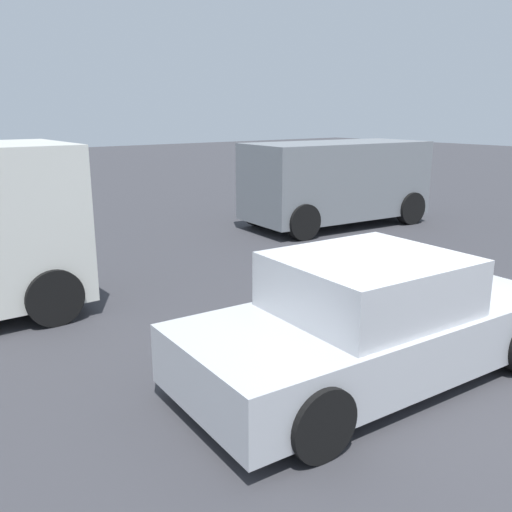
# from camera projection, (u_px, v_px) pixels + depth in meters

# --- Properties ---
(ground_plane) EXTENTS (80.00, 80.00, 0.00)m
(ground_plane) POSITION_uv_depth(u_px,v_px,m) (402.00, 375.00, 5.92)
(ground_plane) COLOR #38383D
(sedan_foreground) EXTENTS (4.34, 2.09, 1.33)m
(sedan_foreground) POSITION_uv_depth(u_px,v_px,m) (372.00, 322.00, 5.77)
(sedan_foreground) COLOR #B7BABF
(sedan_foreground) RESTS_ON ground_plane
(dog) EXTENTS (0.51, 0.51, 0.40)m
(dog) POSITION_uv_depth(u_px,v_px,m) (457.00, 275.00, 8.69)
(dog) COLOR olive
(dog) RESTS_ON ground_plane
(suv_dark) EXTENTS (4.69, 2.45, 2.02)m
(suv_dark) POSITION_uv_depth(u_px,v_px,m) (336.00, 181.00, 13.49)
(suv_dark) COLOR gray
(suv_dark) RESTS_ON ground_plane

